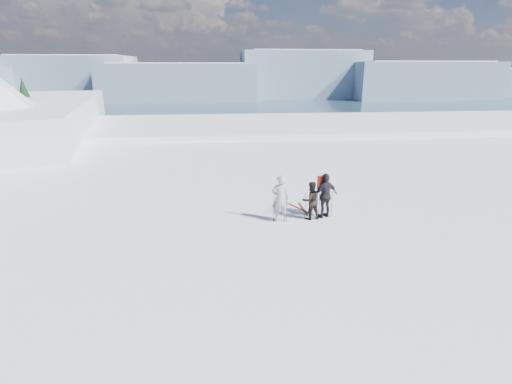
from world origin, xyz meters
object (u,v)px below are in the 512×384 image
Objects in this scene: skier_dark at (311,201)px; skier_pack at (325,196)px; skis_loose at (301,209)px; skier_grey at (280,199)px.

skier_dark is 0.69m from skier_pack.
skier_pack is (0.66, 0.13, 0.15)m from skier_dark.
skier_dark is 1.48m from skis_loose.
skier_dark is at bearing -84.99° from skis_loose.
skier_dark reaches higher than skis_loose.
skier_pack is at bearing -55.26° from skis_loose.
skier_pack reaches higher than skis_loose.
skier_grey is 1.17× the size of skis_loose.
skier_grey is at bearing -12.06° from skier_pack.
skis_loose is (-0.11, 1.23, -0.80)m from skier_dark.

